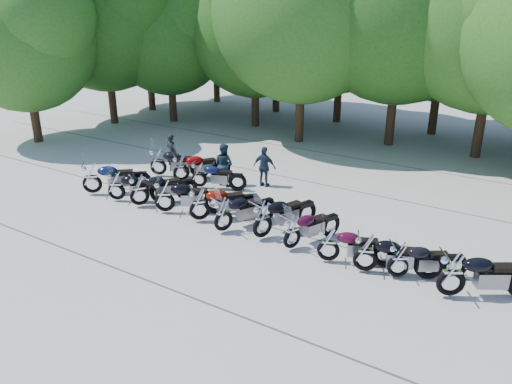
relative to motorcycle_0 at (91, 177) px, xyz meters
The scene contains 31 objects.
ground 6.57m from the motorcycle_0, ahead, with size 90.00×90.00×0.00m, color #A8A298.
tree_0 16.11m from the motorcycle_0, 125.31° to the left, with size 7.50×7.50×9.21m.
tree_1 12.91m from the motorcycle_0, 117.04° to the left, with size 6.97×6.97×8.55m.
tree_2 13.27m from the motorcycle_0, 93.39° to the left, with size 7.31×7.31×8.97m.
tree_3 12.55m from the motorcycle_0, 74.76° to the left, with size 8.70×8.70×10.67m.
tree_4 15.67m from the motorcycle_0, 60.89° to the left, with size 9.13×9.13×11.20m.
tree_5 17.94m from the motorcycle_0, 48.95° to the left, with size 9.04×9.04×11.10m.
tree_9 19.16m from the motorcycle_0, 112.22° to the left, with size 7.59×7.59×9.32m.
tree_10 17.37m from the motorcycle_0, 96.11° to the left, with size 7.78×7.78×9.55m.
tree_11 16.94m from the motorcycle_0, 80.23° to the left, with size 7.56×7.56×9.28m.
tree_12 18.76m from the motorcycle_0, 62.60° to the left, with size 7.88×7.88×9.67m.
tree_16 10.05m from the motorcycle_0, 156.69° to the left, with size 6.97×6.97×8.55m.
tree_17 12.99m from the motorcycle_0, 133.57° to the left, with size 8.31×8.31×10.20m.
motorcycle_0 is the anchor object (origin of this frame).
motorcycle_1 1.26m from the motorcycle_0, ahead, with size 0.68×2.22×1.26m, color black, non-canonical shape.
motorcycle_2 2.33m from the motorcycle_0, ahead, with size 0.72×2.35×1.33m, color black, non-canonical shape.
motorcycle_3 3.46m from the motorcycle_0, ahead, with size 0.72×2.37×1.34m, color black, non-canonical shape.
motorcycle_4 4.89m from the motorcycle_0, ahead, with size 0.73×2.38×1.35m, color maroon, non-canonical shape.
motorcycle_5 6.02m from the motorcycle_0, ahead, with size 0.69×2.28×1.29m, color black, non-canonical shape.
motorcycle_6 7.29m from the motorcycle_0, ahead, with size 0.74×2.43×1.38m, color black, non-canonical shape.
motorcycle_7 8.37m from the motorcycle_0, ahead, with size 0.65×2.14×1.21m, color #36071E, non-canonical shape.
motorcycle_8 9.58m from the motorcycle_0, ahead, with size 0.65×2.15×1.21m, color #3C081D, non-canonical shape.
motorcycle_9 10.64m from the motorcycle_0, ahead, with size 0.68×2.24×1.27m, color black, non-canonical shape.
motorcycle_10 11.47m from the motorcycle_0, ahead, with size 0.62×2.05×1.16m, color black, non-canonical shape.
motorcycle_11 12.82m from the motorcycle_0, ahead, with size 0.75×2.46×1.39m, color black, non-canonical shape.
motorcycle_12 2.93m from the motorcycle_0, 77.27° to the left, with size 0.73×2.41×1.36m, color black, non-canonical shape.
motorcycle_13 3.40m from the motorcycle_0, 55.85° to the left, with size 0.70×2.32×1.31m, color #9D0507, non-canonical shape.
motorcycle_14 3.96m from the motorcycle_0, 42.47° to the left, with size 0.64×2.10×1.19m, color #0C1435, non-canonical shape.
rider_0 3.71m from the motorcycle_0, 78.73° to the left, with size 0.60×0.39×1.64m, color black.
rider_1 4.95m from the motorcycle_0, 45.06° to the left, with size 0.81×0.63×1.67m, color #1E3540.
rider_2 6.48m from the motorcycle_0, 40.42° to the left, with size 0.93×0.39×1.59m, color #1D2F3E.
Camera 1 is at (7.93, -10.97, 6.82)m, focal length 35.00 mm.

